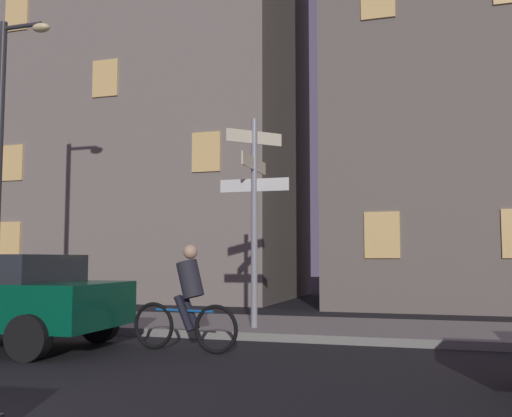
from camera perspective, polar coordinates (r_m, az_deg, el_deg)
sidewalk_kerb at (r=11.98m, az=-4.17°, el=-11.24°), size 40.00×3.02×0.14m
signpost at (r=10.86m, az=-0.18°, el=0.66°), size 1.33×1.45×3.87m
street_lamp at (r=14.49m, az=-23.28°, el=5.95°), size 1.32×0.28×6.71m
cyclist at (r=9.02m, az=-6.73°, el=-8.99°), size 1.81×0.38×1.61m
building_left_block at (r=23.32m, az=-9.77°, el=14.81°), size 10.47×6.98×18.45m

